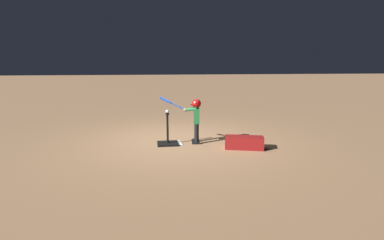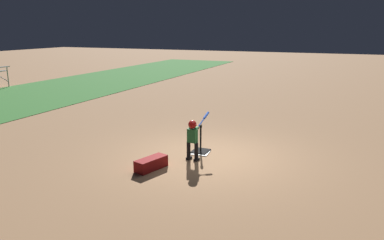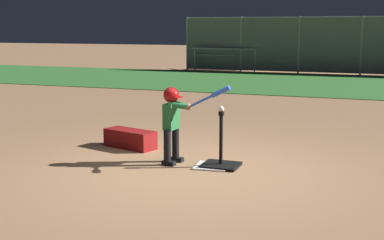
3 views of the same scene
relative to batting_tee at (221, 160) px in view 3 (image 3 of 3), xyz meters
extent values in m
plane|color=#99704C|center=(-0.27, -0.34, -0.09)|extent=(90.00, 90.00, 0.00)
cube|color=#33702D|center=(-0.27, 11.10, -0.08)|extent=(56.00, 6.99, 0.02)
cylinder|color=#9E9EA3|center=(-6.28, 15.15, 1.04)|extent=(0.08, 0.08, 2.26)
cylinder|color=#9E9EA3|center=(-3.87, 15.15, 1.04)|extent=(0.08, 0.08, 2.26)
cylinder|color=#9E9EA3|center=(-1.47, 15.15, 1.04)|extent=(0.08, 0.08, 2.26)
cylinder|color=#9E9EA3|center=(0.93, 15.15, 1.04)|extent=(0.08, 0.08, 2.26)
cube|color=slate|center=(-0.27, 15.15, 1.04)|extent=(12.01, 0.02, 2.17)
cylinder|color=#9E9EA3|center=(-0.27, 15.15, 2.13)|extent=(12.01, 0.04, 0.04)
cube|color=white|center=(-0.11, -0.04, -0.08)|extent=(0.48, 0.48, 0.02)
cube|color=black|center=(0.00, 0.00, -0.07)|extent=(0.48, 0.43, 0.04)
cylinder|color=black|center=(0.00, 0.00, 0.28)|extent=(0.05, 0.05, 0.66)
cylinder|color=black|center=(0.00, 0.00, 0.63)|extent=(0.08, 0.08, 0.05)
cylinder|color=black|center=(-0.67, 0.06, 0.15)|extent=(0.11, 0.11, 0.48)
cube|color=black|center=(-0.66, 0.06, -0.06)|extent=(0.19, 0.11, 0.06)
cylinder|color=black|center=(-0.70, -0.17, 0.15)|extent=(0.11, 0.11, 0.48)
cube|color=black|center=(-0.68, -0.17, -0.06)|extent=(0.19, 0.11, 0.06)
cube|color=#236B38|center=(-0.69, -0.05, 0.56)|extent=(0.16, 0.26, 0.35)
sphere|color=#936B4C|center=(-0.69, -0.05, 0.84)|extent=(0.18, 0.18, 0.18)
sphere|color=maroon|center=(-0.69, -0.05, 0.85)|extent=(0.21, 0.21, 0.21)
cube|color=maroon|center=(-0.60, -0.06, 0.82)|extent=(0.13, 0.17, 0.01)
cylinder|color=#236B38|center=(-0.55, -0.03, 0.72)|extent=(0.29, 0.18, 0.10)
cylinder|color=#236B38|center=(-0.56, -0.11, 0.72)|extent=(0.29, 0.12, 0.10)
sphere|color=#936B4C|center=(-0.43, -0.09, 0.70)|extent=(0.09, 0.09, 0.09)
cylinder|color=blue|center=(-0.15, -0.12, 0.85)|extent=(0.58, 0.10, 0.31)
cylinder|color=blue|center=(0.04, -0.14, 0.94)|extent=(0.27, 0.09, 0.17)
cylinder|color=black|center=(-0.44, -0.08, 0.70)|extent=(0.04, 0.05, 0.05)
sphere|color=white|center=(0.00, 0.00, 0.69)|extent=(0.07, 0.07, 0.07)
cube|color=#ADAFB7|center=(-4.68, 16.13, 0.22)|extent=(2.79, 0.58, 0.04)
cube|color=#ADAFB7|center=(-4.71, 16.36, -0.05)|extent=(2.80, 0.64, 0.04)
cube|color=#ADAFB7|center=(-4.61, 15.56, 0.53)|extent=(2.79, 0.58, 0.04)
cube|color=#ADAFB7|center=(-4.64, 15.79, 0.26)|extent=(2.80, 0.64, 0.04)
cube|color=#ADAFB7|center=(-4.53, 14.99, 0.85)|extent=(2.79, 0.58, 0.04)
cube|color=#ADAFB7|center=(-4.56, 15.22, 0.57)|extent=(2.80, 0.64, 0.04)
cylinder|color=#ADAFB7|center=(-3.44, 16.53, 0.08)|extent=(0.06, 0.06, 0.33)
cylinder|color=#ADAFB7|center=(-3.26, 15.16, 0.39)|extent=(0.06, 0.06, 0.96)
cylinder|color=#ADAFB7|center=(-3.35, 15.84, 0.55)|extent=(0.23, 1.40, 0.67)
cylinder|color=#ADAFB7|center=(-5.98, 16.19, 0.08)|extent=(0.06, 0.06, 0.33)
cylinder|color=#ADAFB7|center=(-5.80, 14.82, 0.39)|extent=(0.06, 0.06, 0.96)
cylinder|color=#ADAFB7|center=(-5.89, 15.51, 0.55)|extent=(0.23, 1.40, 0.67)
cube|color=maroon|center=(-1.65, 0.60, 0.05)|extent=(0.90, 0.54, 0.28)
camera|label=1|loc=(0.42, 6.78, 1.77)|focal=28.00mm
camera|label=2|loc=(-9.00, -3.62, 3.19)|focal=35.00mm
camera|label=3|loc=(2.05, -6.61, 1.75)|focal=50.00mm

